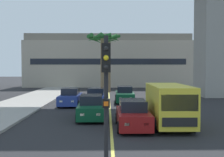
% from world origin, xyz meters
% --- Properties ---
extents(lane_stripe_center, '(0.14, 56.00, 0.01)m').
position_xyz_m(lane_stripe_center, '(0.00, 24.00, 0.00)').
color(lane_stripe_center, '#DBCC4C').
rests_on(lane_stripe_center, ground).
extents(pier_building_backdrop, '(29.34, 8.04, 9.25)m').
position_xyz_m(pier_building_backdrop, '(0.00, 52.74, 4.56)').
color(pier_building_backdrop, '#BCB29E').
rests_on(pier_building_backdrop, ground).
extents(car_queue_front, '(1.89, 4.13, 1.56)m').
position_xyz_m(car_queue_front, '(-1.22, 26.07, 0.72)').
color(car_queue_front, navy).
rests_on(car_queue_front, ground).
extents(car_queue_second, '(1.84, 4.10, 1.56)m').
position_xyz_m(car_queue_second, '(1.20, 16.80, 0.72)').
color(car_queue_second, maroon).
rests_on(car_queue_second, ground).
extents(car_queue_third, '(1.88, 4.12, 1.56)m').
position_xyz_m(car_queue_third, '(-3.48, 26.11, 0.72)').
color(car_queue_third, navy).
rests_on(car_queue_third, ground).
extents(car_queue_fourth, '(1.93, 4.15, 1.56)m').
position_xyz_m(car_queue_fourth, '(-1.26, 19.67, 0.72)').
color(car_queue_fourth, '#0C4728').
rests_on(car_queue_fourth, ground).
extents(car_queue_fifth, '(1.91, 4.14, 1.56)m').
position_xyz_m(car_queue_fifth, '(1.47, 28.38, 0.72)').
color(car_queue_fifth, '#0C4728').
rests_on(car_queue_fifth, ground).
extents(delivery_van, '(2.21, 5.28, 2.36)m').
position_xyz_m(delivery_van, '(3.31, 17.31, 1.29)').
color(delivery_van, yellow).
rests_on(delivery_van, ground).
extents(traffic_light_median_near, '(0.24, 0.37, 4.20)m').
position_xyz_m(traffic_light_median_near, '(-0.25, 8.87, 2.71)').
color(traffic_light_median_near, black).
rests_on(traffic_light_median_near, ground).
extents(palm_tree_near_median, '(3.24, 3.24, 8.06)m').
position_xyz_m(palm_tree_near_median, '(0.04, 40.07, 6.38)').
color(palm_tree_near_median, brown).
rests_on(palm_tree_near_median, ground).
extents(palm_tree_mid_median, '(3.39, 3.40, 7.02)m').
position_xyz_m(palm_tree_mid_median, '(-0.76, 31.18, 5.89)').
color(palm_tree_mid_median, brown).
rests_on(palm_tree_mid_median, ground).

